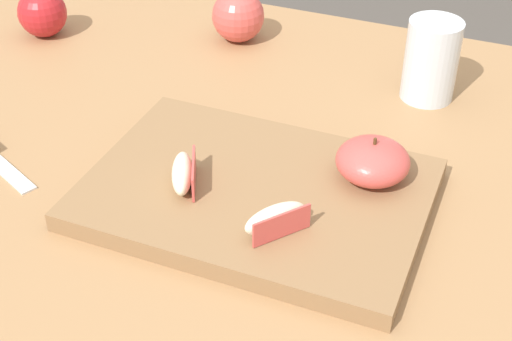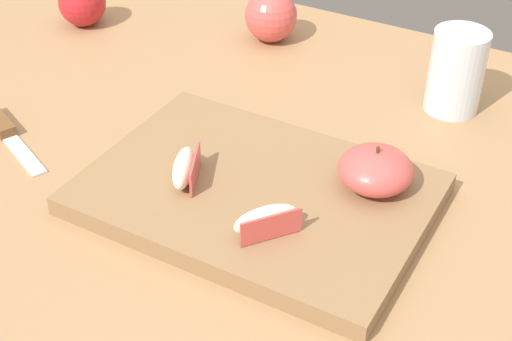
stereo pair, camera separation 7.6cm
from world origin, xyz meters
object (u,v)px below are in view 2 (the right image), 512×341
apple_half_skin_up (375,170)px  apple_wedge_left (185,168)px  apple_wedge_middle (267,220)px  drinking_glass_water (456,71)px  paring_knife (3,127)px  whole_apple_pink_lady (271,16)px  cutting_board (256,194)px  whole_apple_crimson (82,3)px

apple_half_skin_up → apple_wedge_left: apple_half_skin_up is taller
apple_wedge_middle → drinking_glass_water: (0.08, 0.35, 0.02)m
paring_knife → whole_apple_pink_lady: whole_apple_pink_lady is taller
drinking_glass_water → whole_apple_pink_lady: bearing=168.9°
paring_knife → apple_wedge_left: bearing=1.1°
cutting_board → whole_apple_pink_lady: bearing=116.3°
apple_half_skin_up → whole_apple_crimson: 0.58m
cutting_board → apple_half_skin_up: (0.11, 0.06, 0.03)m
cutting_board → apple_half_skin_up: bearing=29.3°
whole_apple_crimson → apple_wedge_middle: bearing=-32.2°
apple_half_skin_up → apple_wedge_middle: (-0.06, -0.12, -0.01)m
paring_knife → whole_apple_crimson: bearing=111.2°
apple_half_skin_up → whole_apple_pink_lady: whole_apple_pink_lady is taller
apple_wedge_left → paring_knife: bearing=-178.9°
apple_half_skin_up → apple_wedge_left: 0.20m
cutting_board → apple_wedge_left: bearing=-159.4°
cutting_board → paring_knife: cutting_board is taller
apple_half_skin_up → paring_knife: bearing=-168.2°
apple_wedge_left → paring_knife: 0.27m
apple_half_skin_up → apple_wedge_middle: size_ratio=1.19×
cutting_board → paring_knife: 0.34m
whole_apple_crimson → cutting_board: bearing=-29.3°
paring_knife → whole_apple_pink_lady: 0.41m
drinking_glass_water → apple_wedge_middle: bearing=-102.3°
apple_wedge_middle → paring_knife: apple_wedge_middle is taller
apple_wedge_middle → whole_apple_crimson: 0.58m
whole_apple_pink_lady → cutting_board: bearing=-63.7°
whole_apple_crimson → apple_half_skin_up: bearing=-18.9°
apple_wedge_left → whole_apple_crimson: size_ratio=0.87×
cutting_board → whole_apple_crimson: (-0.44, 0.25, 0.02)m
apple_wedge_left → apple_wedge_middle: bearing=-15.4°
apple_wedge_middle → paring_knife: (-0.38, 0.03, -0.03)m
whole_apple_pink_lady → whole_apple_crimson: 0.29m
whole_apple_pink_lady → drinking_glass_water: size_ratio=0.80×
apple_wedge_middle → drinking_glass_water: size_ratio=0.63×
apple_wedge_left → whole_apple_crimson: (-0.37, 0.28, -0.00)m
apple_wedge_left → drinking_glass_water: drinking_glass_water is taller
apple_half_skin_up → drinking_glass_water: (0.01, 0.23, 0.01)m
whole_apple_pink_lady → whole_apple_crimson: bearing=-160.8°
apple_half_skin_up → apple_wedge_middle: 0.13m
whole_apple_pink_lady → whole_apple_crimson: (-0.27, -0.10, -0.00)m
paring_knife → apple_half_skin_up: bearing=11.8°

